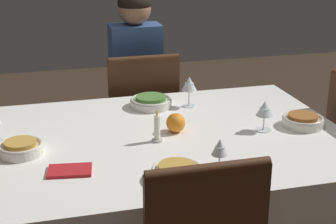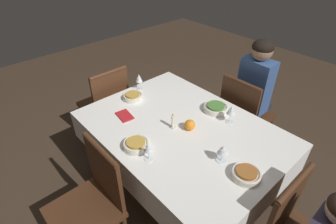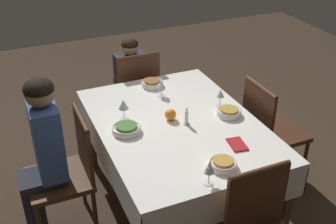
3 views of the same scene
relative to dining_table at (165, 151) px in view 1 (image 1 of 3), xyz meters
name	(u,v)px [view 1 (image 1 of 3)]	position (x,y,z in m)	size (l,w,h in m)	color
dining_table	(165,151)	(0.00, 0.00, 0.00)	(1.59, 1.15, 0.74)	white
chair_south	(140,118)	(-0.06, -0.82, -0.15)	(0.44, 0.44, 0.93)	#472816
person_adult_denim	(135,81)	(-0.06, -0.98, 0.04)	(0.30, 0.34, 1.25)	#282833
bowl_south	(151,102)	(-0.03, -0.38, 0.10)	(0.21, 0.21, 0.06)	silver
wine_glass_south	(189,85)	(-0.21, -0.34, 0.19)	(0.08, 0.08, 0.16)	white
bowl_west	(303,120)	(-0.63, 0.05, 0.10)	(0.19, 0.19, 0.06)	silver
wine_glass_west	(265,110)	(-0.44, 0.06, 0.17)	(0.07, 0.07, 0.14)	white
bowl_east	(21,148)	(0.61, 0.04, 0.10)	(0.18, 0.18, 0.06)	silver
bowl_north	(177,172)	(0.06, 0.41, 0.10)	(0.19, 0.19, 0.06)	silver
wine_glass_north	(220,149)	(-0.10, 0.42, 0.18)	(0.06, 0.06, 0.14)	white
candle_centerpiece	(157,130)	(0.05, 0.06, 0.13)	(0.05, 0.05, 0.14)	beige
orange_fruit	(176,123)	(-0.06, -0.03, 0.12)	(0.09, 0.09, 0.09)	orange
napkin_red_folded	(70,171)	(0.43, 0.26, 0.08)	(0.17, 0.13, 0.01)	red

